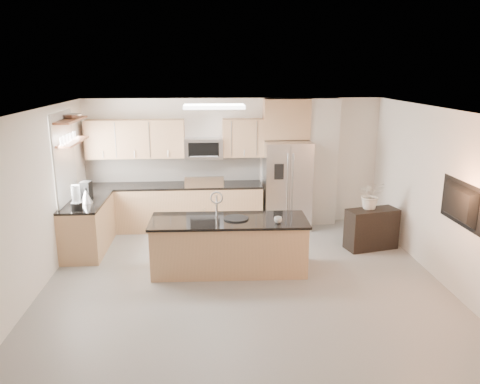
{
  "coord_description": "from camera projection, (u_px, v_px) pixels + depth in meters",
  "views": [
    {
      "loc": [
        -0.5,
        -6.21,
        3.16
      ],
      "look_at": [
        0.01,
        1.3,
        1.17
      ],
      "focal_mm": 35.0,
      "sensor_mm": 36.0,
      "label": 1
    }
  ],
  "objects": [
    {
      "name": "partition_column",
      "position": [
        322.0,
        162.0,
        9.61
      ],
      "size": [
        0.6,
        0.3,
        2.6
      ],
      "primitive_type": "cube",
      "color": "beige",
      "rests_on": "floor"
    },
    {
      "name": "floor",
      "position": [
        245.0,
        292.0,
        6.83
      ],
      "size": [
        6.5,
        6.5,
        0.0
      ],
      "primitive_type": "plane",
      "color": "gray",
      "rests_on": "ground"
    },
    {
      "name": "wall_left",
      "position": [
        24.0,
        211.0,
        6.3
      ],
      "size": [
        0.02,
        6.5,
        2.6
      ],
      "primitive_type": "cube",
      "color": "white",
      "rests_on": "floor"
    },
    {
      "name": "window",
      "position": [
        64.0,
        160.0,
        8.0
      ],
      "size": [
        0.04,
        1.15,
        1.65
      ],
      "color": "white",
      "rests_on": "wall_left"
    },
    {
      "name": "coffee_maker",
      "position": [
        86.0,
        190.0,
        8.34
      ],
      "size": [
        0.18,
        0.22,
        0.3
      ],
      "color": "black",
      "rests_on": "left_counter"
    },
    {
      "name": "refrigerator",
      "position": [
        287.0,
        185.0,
        9.45
      ],
      "size": [
        0.92,
        0.78,
        1.78
      ],
      "color": "#BDBDC0",
      "rests_on": "floor"
    },
    {
      "name": "wall_right",
      "position": [
        454.0,
        203.0,
        6.7
      ],
      "size": [
        0.02,
        6.5,
        2.6
      ],
      "primitive_type": "cube",
      "color": "white",
      "rests_on": "floor"
    },
    {
      "name": "wall_back",
      "position": [
        233.0,
        162.0,
        9.64
      ],
      "size": [
        6.0,
        0.02,
        2.6
      ],
      "primitive_type": "cube",
      "color": "white",
      "rests_on": "floor"
    },
    {
      "name": "ceiling",
      "position": [
        246.0,
        113.0,
        6.17
      ],
      "size": [
        6.0,
        6.5,
        0.02
      ],
      "primitive_type": "cube",
      "color": "silver",
      "rests_on": "wall_back"
    },
    {
      "name": "flower_vase",
      "position": [
        372.0,
        188.0,
        8.29
      ],
      "size": [
        0.73,
        0.64,
        0.77
      ],
      "primitive_type": "imported",
      "rotation": [
        0.0,
        0.0,
        -0.07
      ],
      "color": "silver",
      "rests_on": "credenza"
    },
    {
      "name": "shelf_lower",
      "position": [
        72.0,
        142.0,
        8.03
      ],
      "size": [
        0.3,
        1.2,
        0.04
      ],
      "primitive_type": "cube",
      "color": "#995C3D",
      "rests_on": "wall_left"
    },
    {
      "name": "range",
      "position": [
        205.0,
        206.0,
        9.49
      ],
      "size": [
        0.76,
        0.64,
        1.14
      ],
      "color": "black",
      "rests_on": "floor"
    },
    {
      "name": "ceiling_fixture",
      "position": [
        214.0,
        107.0,
        7.7
      ],
      "size": [
        1.0,
        0.5,
        0.06
      ],
      "primitive_type": "cube",
      "color": "white",
      "rests_on": "ceiling"
    },
    {
      "name": "bowl",
      "position": [
        71.0,
        115.0,
        8.02
      ],
      "size": [
        0.53,
        0.53,
        0.1
      ],
      "primitive_type": "imported",
      "rotation": [
        0.0,
        0.0,
        -0.41
      ],
      "color": "#BDBDC0",
      "rests_on": "shelf_upper"
    },
    {
      "name": "island",
      "position": [
        229.0,
        245.0,
        7.48
      ],
      "size": [
        2.5,
        0.95,
        1.28
      ],
      "rotation": [
        0.0,
        0.0,
        -0.02
      ],
      "color": "tan",
      "rests_on": "floor"
    },
    {
      "name": "television",
      "position": [
        456.0,
        204.0,
        6.49
      ],
      "size": [
        0.14,
        1.08,
        0.62
      ],
      "primitive_type": "imported",
      "rotation": [
        0.0,
        0.0,
        1.57
      ],
      "color": "black",
      "rests_on": "wall_right"
    },
    {
      "name": "upper_cabinets",
      "position": [
        168.0,
        139.0,
        9.26
      ],
      "size": [
        3.5,
        0.33,
        0.75
      ],
      "color": "tan",
      "rests_on": "wall_back"
    },
    {
      "name": "shelf_upper",
      "position": [
        70.0,
        120.0,
        7.94
      ],
      "size": [
        0.3,
        1.2,
        0.04
      ],
      "primitive_type": "cube",
      "color": "#995C3D",
      "rests_on": "wall_left"
    },
    {
      "name": "cup",
      "position": [
        278.0,
        220.0,
        7.2
      ],
      "size": [
        0.15,
        0.15,
        0.1
      ],
      "primitive_type": "imported",
      "rotation": [
        0.0,
        0.0,
        -0.3
      ],
      "color": "silver",
      "rests_on": "island"
    },
    {
      "name": "microwave",
      "position": [
        204.0,
        148.0,
        9.32
      ],
      "size": [
        0.76,
        0.4,
        0.4
      ],
      "color": "#BDBDC0",
      "rests_on": "upper_cabinets"
    },
    {
      "name": "back_counter",
      "position": [
        174.0,
        206.0,
        9.46
      ],
      "size": [
        3.55,
        0.66,
        1.44
      ],
      "color": "tan",
      "rests_on": "floor"
    },
    {
      "name": "kettle",
      "position": [
        86.0,
        196.0,
        8.05
      ],
      "size": [
        0.21,
        0.21,
        0.26
      ],
      "color": "#BDBDC0",
      "rests_on": "left_counter"
    },
    {
      "name": "blender",
      "position": [
        76.0,
        199.0,
        7.63
      ],
      "size": [
        0.18,
        0.18,
        0.42
      ],
      "color": "black",
      "rests_on": "left_counter"
    },
    {
      "name": "credenza",
      "position": [
        371.0,
        229.0,
        8.43
      ],
      "size": [
        0.98,
        0.59,
        0.73
      ],
      "primitive_type": "cube",
      "rotation": [
        0.0,
        0.0,
        0.24
      ],
      "color": "black",
      "rests_on": "floor"
    },
    {
      "name": "platter",
      "position": [
        236.0,
        218.0,
        7.39
      ],
      "size": [
        0.45,
        0.45,
        0.02
      ],
      "primitive_type": "cylinder",
      "rotation": [
        0.0,
        0.0,
        0.16
      ],
      "color": "black",
      "rests_on": "island"
    },
    {
      "name": "left_counter",
      "position": [
        88.0,
        225.0,
        8.32
      ],
      "size": [
        0.66,
        1.5,
        0.92
      ],
      "color": "tan",
      "rests_on": "floor"
    },
    {
      "name": "wall_front",
      "position": [
        282.0,
        335.0,
        3.37
      ],
      "size": [
        6.0,
        0.02,
        2.6
      ],
      "primitive_type": "cube",
      "color": "white",
      "rests_on": "floor"
    }
  ]
}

